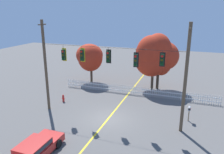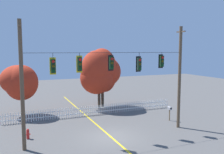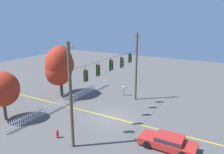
{
  "view_description": "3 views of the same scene",
  "coord_description": "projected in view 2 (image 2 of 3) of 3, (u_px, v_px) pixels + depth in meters",
  "views": [
    {
      "loc": [
        6.65,
        -17.46,
        9.56
      ],
      "look_at": [
        0.25,
        0.31,
        3.94
      ],
      "focal_mm": 35.96,
      "sensor_mm": 36.0,
      "label": 1
    },
    {
      "loc": [
        -7.03,
        -17.04,
        6.75
      ],
      "look_at": [
        0.2,
        0.3,
        4.7
      ],
      "focal_mm": 39.08,
      "sensor_mm": 36.0,
      "label": 2
    },
    {
      "loc": [
        -18.73,
        -10.87,
        10.36
      ],
      "look_at": [
        0.37,
        0.13,
        4.47
      ],
      "focal_mm": 34.73,
      "sensor_mm": 36.0,
      "label": 3
    }
  ],
  "objects": [
    {
      "name": "traffic_signal_northbound_secondary",
      "position": [
        139.0,
        64.0,
        19.37
      ],
      "size": [
        0.43,
        0.38,
        1.54
      ],
      "color": "black"
    },
    {
      "name": "white_picket_fence",
      "position": [
        95.0,
        110.0,
        25.59
      ],
      "size": [
        18.22,
        0.06,
        1.04
      ],
      "color": "white",
      "rests_on": "ground"
    },
    {
      "name": "autumn_oak_far_east",
      "position": [
        105.0,
        73.0,
        29.06
      ],
      "size": [
        3.89,
        3.62,
        6.09
      ],
      "color": "#473828",
      "rests_on": "ground"
    },
    {
      "name": "traffic_signal_southbound_primary",
      "position": [
        53.0,
        66.0,
        16.79
      ],
      "size": [
        0.43,
        0.38,
        1.51
      ],
      "color": "black"
    },
    {
      "name": "lane_centerline_stripe",
      "position": [
        111.0,
        137.0,
        19.06
      ],
      "size": [
        0.16,
        36.0,
        0.01
      ],
      "primitive_type": "cube",
      "color": "gold",
      "rests_on": "ground"
    },
    {
      "name": "traffic_signal_westbound_side",
      "position": [
        111.0,
        63.0,
        18.44
      ],
      "size": [
        0.43,
        0.38,
        1.38
      ],
      "color": "black"
    },
    {
      "name": "fire_hydrant",
      "position": [
        28.0,
        134.0,
        18.65
      ],
      "size": [
        0.38,
        0.22,
        0.8
      ],
      "color": "red",
      "rests_on": "ground"
    },
    {
      "name": "roadside_mailbox",
      "position": [
        170.0,
        109.0,
        23.45
      ],
      "size": [
        0.25,
        0.44,
        1.38
      ],
      "color": "brown",
      "rests_on": "ground"
    },
    {
      "name": "traffic_signal_northbound_primary",
      "position": [
        162.0,
        61.0,
        20.16
      ],
      "size": [
        0.43,
        0.38,
        1.3
      ],
      "color": "black"
    },
    {
      "name": "ground",
      "position": [
        111.0,
        137.0,
        19.06
      ],
      "size": [
        80.0,
        80.0,
        0.0
      ],
      "primitive_type": "plane",
      "color": "#565451"
    },
    {
      "name": "traffic_signal_eastbound_side",
      "position": [
        80.0,
        64.0,
        17.5
      ],
      "size": [
        0.43,
        0.38,
        1.44
      ],
      "color": "black"
    },
    {
      "name": "autumn_maple_near_fence",
      "position": [
        20.0,
        81.0,
        24.99
      ],
      "size": [
        3.77,
        3.78,
        5.3
      ],
      "color": "brown",
      "rests_on": "ground"
    },
    {
      "name": "autumn_maple_mid",
      "position": [
        98.0,
        72.0,
        28.08
      ],
      "size": [
        4.33,
        3.47,
        7.0
      ],
      "color": "#473828",
      "rests_on": "ground"
    },
    {
      "name": "signal_support_span",
      "position": [
        111.0,
        80.0,
        18.57
      ],
      "size": [
        13.06,
        1.1,
        8.79
      ],
      "color": "brown",
      "rests_on": "ground"
    }
  ]
}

